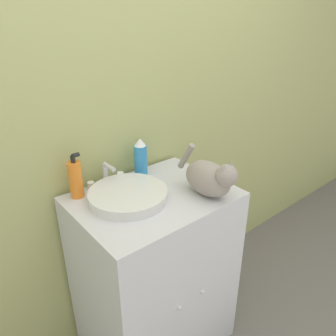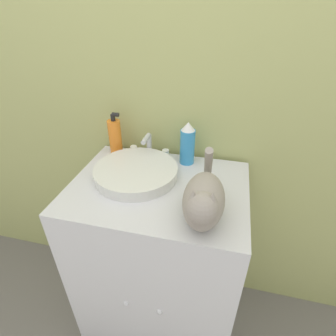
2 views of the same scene
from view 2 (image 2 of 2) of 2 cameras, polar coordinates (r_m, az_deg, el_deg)
wall_back at (r=1.17m, az=1.77°, el=18.47°), size 6.00×0.05×2.50m
vanity_cabinet at (r=1.36m, az=-1.72°, el=-19.63°), size 0.70×0.54×0.92m
sink_basin at (r=1.08m, az=-6.97°, el=-0.81°), size 0.34×0.34×0.04m
faucet at (r=1.21m, az=-4.24°, el=4.71°), size 0.19×0.10×0.11m
cat at (r=0.83m, az=7.74°, el=-6.95°), size 0.14×0.33×0.21m
soap_bottle at (r=1.24m, az=-11.42°, el=6.69°), size 0.06×0.06×0.20m
spray_bottle at (r=1.14m, az=4.26°, el=5.29°), size 0.06×0.06×0.19m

